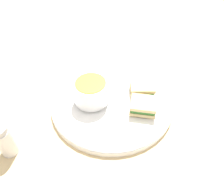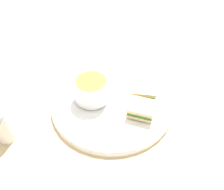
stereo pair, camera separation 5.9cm
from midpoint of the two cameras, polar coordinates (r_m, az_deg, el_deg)
The scene contains 8 objects.
ground_plane at distance 0.61m, azimuth -2.74°, elevation -2.46°, with size 2.40×2.40×0.00m, color #D1B27F.
plate at distance 0.61m, azimuth -2.77°, elevation -1.84°, with size 0.33×0.33×0.02m.
soup_bowl at distance 0.58m, azimuth -8.33°, elevation 0.85°, with size 0.10×0.10×0.06m.
spoon at distance 0.66m, azimuth -10.50°, elevation 3.14°, with size 0.08×0.11×0.01m.
sandwich_half_near at distance 0.57m, azimuth 5.22°, elevation -2.94°, with size 0.08×0.08×0.03m.
sandwich_half_far at distance 0.61m, azimuth 5.18°, elevation 1.66°, with size 0.09×0.08×0.03m.
salt_shaker at distance 0.55m, azimuth -29.04°, elevation -10.57°, with size 0.04×0.04×0.09m.
menu_sheet at distance 0.89m, azimuth -8.46°, elevation 13.90°, with size 0.31×0.33×0.00m.
Camera 1 is at (-0.20, 0.37, 0.45)m, focal length 35.00 mm.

